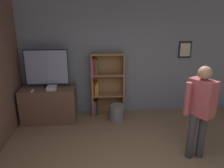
{
  "coord_description": "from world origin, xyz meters",
  "views": [
    {
      "loc": [
        -0.61,
        -2.16,
        2.42
      ],
      "look_at": [
        -0.32,
        1.74,
        1.14
      ],
      "focal_mm": 35.0,
      "sensor_mm": 36.0,
      "label": 1
    }
  ],
  "objects_px": {
    "television": "(47,68)",
    "bookshelf": "(105,85)",
    "waste_bin": "(117,113)",
    "game_console": "(52,88)",
    "person": "(200,106)"
  },
  "relations": [
    {
      "from": "television",
      "to": "bookshelf",
      "type": "xyz_separation_m",
      "value": [
        1.31,
        0.16,
        -0.48
      ]
    },
    {
      "from": "game_console",
      "to": "waste_bin",
      "type": "distance_m",
      "value": 1.58
    },
    {
      "from": "television",
      "to": "bookshelf",
      "type": "height_order",
      "value": "television"
    },
    {
      "from": "person",
      "to": "waste_bin",
      "type": "bearing_deg",
      "value": -171.1
    },
    {
      "from": "television",
      "to": "bookshelf",
      "type": "bearing_deg",
      "value": 6.94
    },
    {
      "from": "television",
      "to": "person",
      "type": "relative_size",
      "value": 0.59
    },
    {
      "from": "game_console",
      "to": "bookshelf",
      "type": "relative_size",
      "value": 0.15
    },
    {
      "from": "game_console",
      "to": "bookshelf",
      "type": "xyz_separation_m",
      "value": [
        1.19,
        0.36,
        -0.08
      ]
    },
    {
      "from": "television",
      "to": "bookshelf",
      "type": "relative_size",
      "value": 0.62
    },
    {
      "from": "television",
      "to": "game_console",
      "type": "height_order",
      "value": "television"
    },
    {
      "from": "television",
      "to": "game_console",
      "type": "xyz_separation_m",
      "value": [
        0.12,
        -0.21,
        -0.4
      ]
    },
    {
      "from": "television",
      "to": "waste_bin",
      "type": "xyz_separation_m",
      "value": [
        1.56,
        -0.22,
        -1.05
      ]
    },
    {
      "from": "bookshelf",
      "to": "waste_bin",
      "type": "xyz_separation_m",
      "value": [
        0.26,
        -0.38,
        -0.57
      ]
    },
    {
      "from": "person",
      "to": "waste_bin",
      "type": "xyz_separation_m",
      "value": [
        -1.22,
        1.46,
        -0.77
      ]
    },
    {
      "from": "bookshelf",
      "to": "person",
      "type": "xyz_separation_m",
      "value": [
        1.48,
        -1.84,
        0.21
      ]
    }
  ]
}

